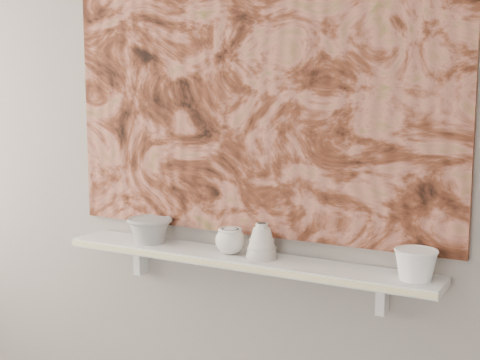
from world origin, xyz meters
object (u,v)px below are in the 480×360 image
Objects in this scene: cup_cream at (230,241)px; bowl_white at (416,264)px; shelf at (242,260)px; bell_vessel at (262,241)px; bowl_grey at (150,230)px; painting at (253,80)px.

bowl_white is at bearing 0.00° from cup_cream.
shelf is 0.11m from bell_vessel.
cup_cream is at bearing 180.00° from bowl_white.
bowl_grey is at bearing 180.00° from bell_vessel.
painting is at bearing 60.30° from cup_cream.
bowl_white is at bearing 0.00° from bowl_grey.
bell_vessel is 0.53m from bowl_white.
painting is 0.57m from cup_cream.
painting reaches higher than bowl_grey.
cup_cream is (0.35, 0.00, -0.00)m from bowl_grey.
bell_vessel reaches higher than cup_cream.
painting is 0.56m from bell_vessel.
cup_cream is at bearing 180.00° from bell_vessel.
painting reaches higher than bell_vessel.
bowl_grey is 1.39× the size of bell_vessel.
bowl_grey reaches higher than shelf.
painting reaches higher than shelf.
cup_cream is at bearing 0.00° from bowl_grey.
cup_cream and bowl_white have the same top height.
shelf is at bearing 0.00° from bowl_grey.
bell_vessel is at bearing -45.76° from painting.
bowl_white is (0.53, 0.00, -0.01)m from bell_vessel.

